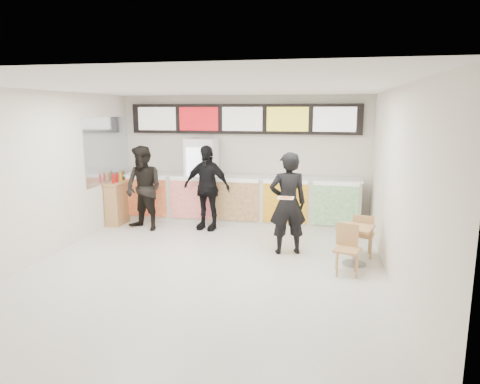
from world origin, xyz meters
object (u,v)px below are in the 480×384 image
(service_counter, at_px, (240,200))
(customer_left, at_px, (144,188))
(drinks_fridge, at_px, (202,180))
(cafe_table, at_px, (355,238))
(condiment_ledge, at_px, (119,202))
(customer_main, at_px, (288,203))
(customer_mid, at_px, (207,188))

(service_counter, distance_m, customer_left, 2.25)
(drinks_fridge, xyz_separation_m, cafe_table, (3.43, -2.38, -0.53))
(cafe_table, height_order, condiment_ledge, condiment_ledge)
(customer_left, distance_m, cafe_table, 4.73)
(condiment_ledge, bearing_deg, drinks_fridge, 16.53)
(drinks_fridge, bearing_deg, customer_main, -41.57)
(condiment_ledge, bearing_deg, customer_main, -19.01)
(customer_mid, bearing_deg, cafe_table, -18.61)
(drinks_fridge, bearing_deg, customer_mid, -65.50)
(customer_left, bearing_deg, customer_mid, 34.18)
(customer_main, relative_size, condiment_ledge, 1.61)
(customer_main, relative_size, customer_mid, 1.01)
(condiment_ledge, bearing_deg, service_counter, 10.91)
(cafe_table, bearing_deg, customer_mid, 168.71)
(cafe_table, xyz_separation_m, condiment_ledge, (-5.32, 1.82, 0.03))
(customer_main, xyz_separation_m, condiment_ledge, (-4.11, 1.42, -0.45))
(customer_mid, distance_m, cafe_table, 3.61)
(cafe_table, distance_m, condiment_ledge, 5.62)
(customer_mid, bearing_deg, drinks_fridge, 124.71)
(service_counter, relative_size, customer_left, 2.95)
(service_counter, height_order, customer_mid, customer_mid)
(cafe_table, bearing_deg, condiment_ledge, 178.66)
(customer_left, distance_m, condiment_ledge, 1.02)
(service_counter, height_order, customer_main, customer_main)
(cafe_table, bearing_deg, customer_left, -179.75)
(condiment_ledge, bearing_deg, cafe_table, -18.87)
(service_counter, relative_size, drinks_fridge, 2.78)
(customer_mid, relative_size, cafe_table, 1.32)
(service_counter, xyz_separation_m, customer_main, (1.29, -1.96, 0.38))
(drinks_fridge, xyz_separation_m, customer_left, (-1.06, -0.98, -0.06))
(drinks_fridge, bearing_deg, condiment_ledge, -163.47)
(service_counter, distance_m, customer_main, 2.38)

